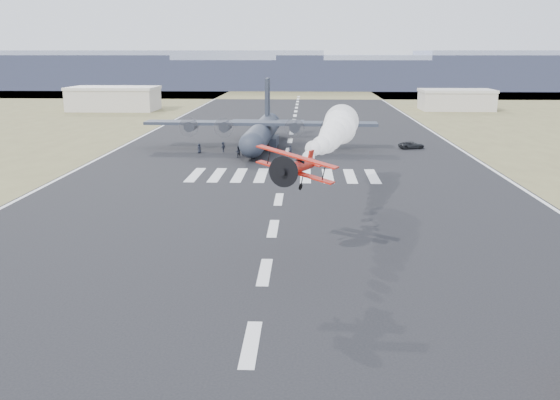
# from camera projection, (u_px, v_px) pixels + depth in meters

# --- Properties ---
(ground) EXTENTS (500.00, 500.00, 0.00)m
(ground) POSITION_uv_depth(u_px,v_px,m) (251.00, 344.00, 35.59)
(ground) COLOR black
(ground) RESTS_ON ground
(scrub_far) EXTENTS (500.00, 80.00, 0.00)m
(scrub_far) POSITION_uv_depth(u_px,v_px,m) (299.00, 92.00, 259.16)
(scrub_far) COLOR brown
(scrub_far) RESTS_ON ground
(runway_markings) EXTENTS (60.00, 260.00, 0.01)m
(runway_markings) POSITION_uv_depth(u_px,v_px,m) (286.00, 163.00, 93.91)
(runway_markings) COLOR silver
(runway_markings) RESTS_ON ground
(ridge_seg_b) EXTENTS (150.00, 50.00, 15.00)m
(ridge_seg_b) POSITION_uv_depth(u_px,v_px,m) (23.00, 71.00, 291.96)
(ridge_seg_b) COLOR gray
(ridge_seg_b) RESTS_ON ground
(ridge_seg_c) EXTENTS (150.00, 50.00, 17.00)m
(ridge_seg_c) POSITION_uv_depth(u_px,v_px,m) (160.00, 69.00, 289.04)
(ridge_seg_c) COLOR gray
(ridge_seg_c) RESTS_ON ground
(ridge_seg_d) EXTENTS (150.00, 50.00, 13.00)m
(ridge_seg_d) POSITION_uv_depth(u_px,v_px,m) (300.00, 74.00, 286.82)
(ridge_seg_d) COLOR gray
(ridge_seg_d) RESTS_ON ground
(ridge_seg_e) EXTENTS (150.00, 50.00, 15.00)m
(ridge_seg_e) POSITION_uv_depth(u_px,v_px,m) (443.00, 72.00, 283.91)
(ridge_seg_e) COLOR gray
(ridge_seg_e) RESTS_ON ground
(hangar_left) EXTENTS (24.50, 14.50, 6.70)m
(hangar_left) POSITION_uv_depth(u_px,v_px,m) (114.00, 98.00, 177.90)
(hangar_left) COLOR #AEA79A
(hangar_left) RESTS_ON ground
(hangar_right) EXTENTS (20.50, 12.50, 5.90)m
(hangar_right) POSITION_uv_depth(u_px,v_px,m) (456.00, 100.00, 178.80)
(hangar_right) COLOR #AEA79A
(hangar_right) RESTS_ON ground
(aerobatic_biplane) EXTENTS (6.48, 5.99, 3.09)m
(aerobatic_biplane) POSITION_uv_depth(u_px,v_px,m) (297.00, 167.00, 47.66)
(aerobatic_biplane) COLOR #B5220C
(smoke_trail) EXTENTS (7.01, 27.17, 4.09)m
(smoke_trail) POSITION_uv_depth(u_px,v_px,m) (338.00, 129.00, 69.37)
(smoke_trail) COLOR white
(transport_aircraft) EXTENTS (39.71, 32.71, 11.48)m
(transport_aircraft) POSITION_uv_depth(u_px,v_px,m) (262.00, 131.00, 108.39)
(transport_aircraft) COLOR #212931
(transport_aircraft) RESTS_ON ground
(support_vehicle) EXTENTS (4.78, 3.05, 1.23)m
(support_vehicle) POSITION_uv_depth(u_px,v_px,m) (412.00, 145.00, 107.56)
(support_vehicle) COLOR black
(support_vehicle) RESTS_ON ground
(crew_a) EXTENTS (0.60, 0.70, 1.82)m
(crew_a) POSITION_uv_depth(u_px,v_px,m) (247.00, 145.00, 105.95)
(crew_a) COLOR black
(crew_a) RESTS_ON ground
(crew_b) EXTENTS (1.02, 0.98, 1.80)m
(crew_b) POSITION_uv_depth(u_px,v_px,m) (310.00, 150.00, 100.76)
(crew_b) COLOR black
(crew_b) RESTS_ON ground
(crew_c) EXTENTS (1.04, 1.16, 1.66)m
(crew_c) POSITION_uv_depth(u_px,v_px,m) (223.00, 147.00, 104.05)
(crew_c) COLOR black
(crew_c) RESTS_ON ground
(crew_d) EXTENTS (1.06, 1.16, 1.79)m
(crew_d) POSITION_uv_depth(u_px,v_px,m) (243.00, 150.00, 100.46)
(crew_d) COLOR black
(crew_d) RESTS_ON ground
(crew_e) EXTENTS (0.88, 0.89, 1.59)m
(crew_e) POSITION_uv_depth(u_px,v_px,m) (199.00, 148.00, 102.74)
(crew_e) COLOR black
(crew_e) RESTS_ON ground
(crew_f) EXTENTS (1.71, 0.92, 1.76)m
(crew_f) POSITION_uv_depth(u_px,v_px,m) (312.00, 151.00, 99.83)
(crew_f) COLOR black
(crew_f) RESTS_ON ground
(crew_g) EXTENTS (0.86, 0.80, 1.87)m
(crew_g) POSITION_uv_depth(u_px,v_px,m) (290.00, 151.00, 98.78)
(crew_g) COLOR black
(crew_g) RESTS_ON ground
(crew_h) EXTENTS (1.05, 0.90, 1.85)m
(crew_h) POSITION_uv_depth(u_px,v_px,m) (238.00, 152.00, 98.38)
(crew_h) COLOR black
(crew_h) RESTS_ON ground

